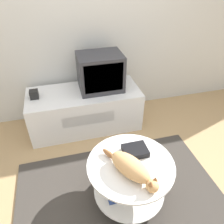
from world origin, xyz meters
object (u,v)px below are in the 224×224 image
at_px(tv, 100,72).
at_px(cat, 132,168).
at_px(dvd_box, 135,151).
at_px(speaker, 34,94).

distance_m(tv, cat, 1.33).
relative_size(dvd_box, cat, 0.40).
xyz_separation_m(speaker, dvd_box, (0.84, -1.09, -0.05)).
bearing_deg(dvd_box, tv, 92.72).
height_order(tv, speaker, tv).
distance_m(speaker, cat, 1.49).
bearing_deg(speaker, dvd_box, -52.25).
bearing_deg(dvd_box, cat, -117.15).
relative_size(tv, speaker, 5.44).
bearing_deg(speaker, tv, 1.76).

